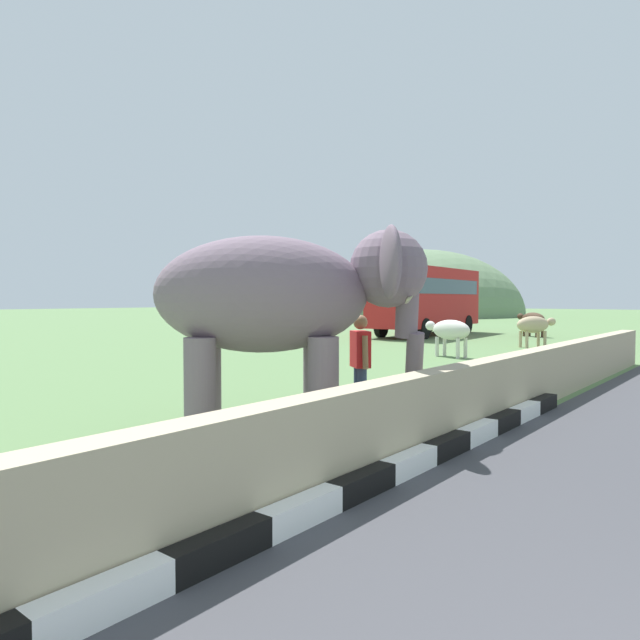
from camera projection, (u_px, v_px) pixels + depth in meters
striped_curb at (166, 573)px, 3.71m from camera, size 16.20×0.20×0.24m
barrier_parapet at (343, 439)px, 5.71m from camera, size 28.00×0.36×1.00m
elephant at (287, 298)px, 8.29m from camera, size 3.83×3.84×2.94m
person_handler at (360, 361)px, 9.06m from camera, size 0.47×0.56×1.66m
bus_red at (426, 296)px, 29.73m from camera, size 8.92×3.10×3.50m
cow_near at (534, 325)px, 22.34m from camera, size 1.85×1.29×1.23m
cow_mid at (450, 331)px, 18.55m from camera, size 1.00×1.92×1.23m
cow_far at (532, 320)px, 28.54m from camera, size 1.32×1.84×1.23m
hill_east at (424, 316)px, 64.47m from camera, size 26.62×21.30×14.89m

